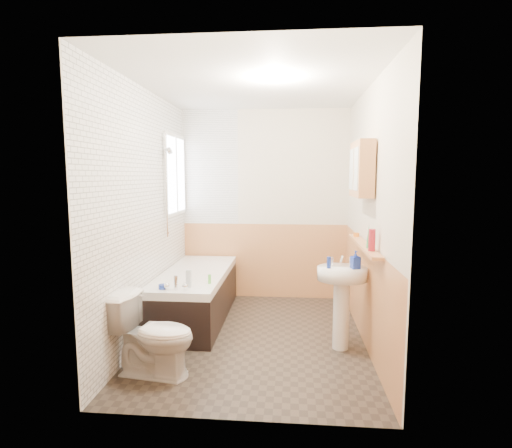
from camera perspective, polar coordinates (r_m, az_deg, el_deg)
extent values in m
plane|color=#2C251F|center=(4.24, -0.18, -15.87)|extent=(2.80, 2.80, 0.00)
plane|color=white|center=(4.00, -0.20, 19.29)|extent=(2.80, 2.80, 0.00)
cube|color=beige|center=(5.33, 1.19, 2.70)|extent=(2.20, 0.02, 2.50)
cube|color=beige|center=(2.54, -3.09, -1.99)|extent=(2.20, 0.02, 2.50)
cube|color=beige|center=(4.18, -15.54, 1.28)|extent=(0.02, 2.80, 2.50)
cube|color=beige|center=(3.98, 15.92, 1.00)|extent=(0.02, 2.80, 2.50)
cube|color=tan|center=(4.12, 15.27, -9.42)|extent=(0.01, 2.80, 1.00)
cube|color=tan|center=(2.78, -2.92, -17.40)|extent=(2.20, 0.01, 1.00)
cube|color=tan|center=(5.41, 1.15, -5.26)|extent=(2.20, 0.01, 1.00)
cube|color=white|center=(4.17, -15.26, 1.27)|extent=(0.01, 2.80, 2.50)
cube|color=white|center=(5.39, -6.60, 8.02)|extent=(0.75, 0.01, 1.50)
cube|color=white|center=(5.05, -11.40, 6.87)|extent=(0.03, 0.79, 0.99)
cube|color=white|center=(5.04, -11.27, 6.87)|extent=(0.01, 0.70, 0.90)
cube|color=white|center=(5.04, -11.26, 6.87)|extent=(0.01, 0.04, 0.90)
cube|color=black|center=(4.73, -8.61, -10.42)|extent=(0.70, 1.73, 0.48)
cube|color=white|center=(4.66, -8.67, -7.14)|extent=(0.70, 1.73, 0.08)
cube|color=white|center=(4.66, -8.67, -7.26)|extent=(0.56, 1.59, 0.04)
cylinder|color=silver|center=(3.91, -11.38, -8.26)|extent=(0.04, 0.04, 0.14)
sphere|color=silver|center=(3.95, -12.64, -8.61)|extent=(0.06, 0.06, 0.06)
sphere|color=silver|center=(3.90, -10.09, -8.75)|extent=(0.06, 0.06, 0.06)
cylinder|color=silver|center=(4.62, -12.74, 5.35)|extent=(0.02, 0.02, 1.17)
cylinder|color=silver|center=(4.66, -12.57, -1.22)|extent=(0.04, 0.04, 0.02)
cylinder|color=silver|center=(4.64, -12.92, 11.97)|extent=(0.04, 0.04, 0.02)
cylinder|color=silver|center=(4.61, -12.27, 10.20)|extent=(0.06, 0.08, 0.09)
imported|color=white|center=(3.51, -14.40, -15.13)|extent=(0.74, 0.48, 0.68)
cylinder|color=white|center=(3.97, 12.04, -12.70)|extent=(0.15, 0.15, 0.64)
ellipsoid|color=white|center=(3.85, 12.20, -6.95)|extent=(0.46, 0.37, 0.12)
cylinder|color=silver|center=(3.90, 10.77, -5.24)|extent=(0.03, 0.03, 0.08)
cylinder|color=silver|center=(3.93, 13.37, -5.24)|extent=(0.03, 0.03, 0.08)
cylinder|color=silver|center=(3.89, 12.12, -4.91)|extent=(0.02, 0.11, 0.09)
cube|color=tan|center=(3.88, 15.13, -2.94)|extent=(0.10, 1.27, 0.03)
cube|color=tan|center=(3.91, 14.86, 7.58)|extent=(0.14, 0.58, 0.52)
cube|color=silver|center=(3.76, 14.14, 7.63)|extent=(0.01, 0.22, 0.39)
cube|color=silver|center=(4.04, 13.51, 7.59)|extent=(0.01, 0.22, 0.39)
cylinder|color=maroon|center=(3.51, 16.22, -2.21)|extent=(0.06, 0.06, 0.19)
cone|color=#388447|center=(3.65, 15.79, -1.68)|extent=(0.05, 0.05, 0.21)
cylinder|color=orange|center=(4.30, 14.13, -1.49)|extent=(0.07, 0.07, 0.04)
imported|color=#19339E|center=(3.80, 14.01, -5.63)|extent=(0.12, 0.18, 0.08)
cylinder|color=#19339E|center=(3.76, 10.37, -5.44)|extent=(0.05, 0.05, 0.11)
cube|color=silver|center=(3.98, -9.59, -7.70)|extent=(0.05, 0.04, 0.17)
cylinder|color=#19339E|center=(3.99, -13.24, -8.70)|extent=(0.09, 0.09, 0.05)
cylinder|color=#59C647|center=(4.10, -6.66, -7.82)|extent=(0.04, 0.04, 0.09)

